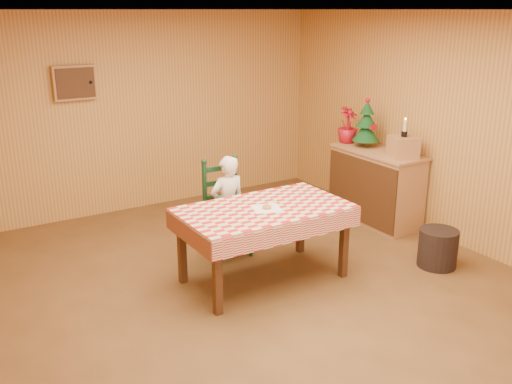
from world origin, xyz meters
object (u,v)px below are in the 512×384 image
(storage_bin, at_px, (438,248))
(dining_table, at_px, (264,215))
(ladder_chair, at_px, (225,210))
(seated_child, at_px, (228,206))
(crate, at_px, (403,147))
(christmas_tree, at_px, (366,125))
(shelf_unit, at_px, (376,186))

(storage_bin, bearing_deg, dining_table, 157.77)
(ladder_chair, xyz_separation_m, seated_child, (-0.00, -0.06, 0.06))
(dining_table, xyz_separation_m, crate, (2.11, 0.26, 0.37))
(ladder_chair, height_order, seated_child, seated_child)
(seated_child, bearing_deg, crate, 167.31)
(crate, distance_m, christmas_tree, 0.67)
(dining_table, relative_size, shelf_unit, 1.34)
(ladder_chair, bearing_deg, christmas_tree, 3.20)
(ladder_chair, height_order, shelf_unit, ladder_chair)
(dining_table, xyz_separation_m, ladder_chair, (0.00, 0.79, -0.18))
(seated_child, distance_m, shelf_unit, 2.10)
(ladder_chair, relative_size, storage_bin, 2.66)
(ladder_chair, relative_size, christmas_tree, 1.74)
(dining_table, distance_m, seated_child, 0.74)
(ladder_chair, xyz_separation_m, crate, (2.11, -0.53, 0.55))
(dining_table, distance_m, crate, 2.15)
(dining_table, height_order, christmas_tree, christmas_tree)
(shelf_unit, bearing_deg, storage_bin, -105.30)
(seated_child, bearing_deg, dining_table, 90.00)
(crate, bearing_deg, seated_child, 167.31)
(seated_child, bearing_deg, christmas_tree, -175.26)
(dining_table, bearing_deg, shelf_unit, 17.33)
(shelf_unit, bearing_deg, christmas_tree, 88.02)
(crate, bearing_deg, shelf_unit, 91.23)
(christmas_tree, bearing_deg, crate, -90.00)
(christmas_tree, bearing_deg, storage_bin, -103.31)
(dining_table, height_order, ladder_chair, ladder_chair)
(ladder_chair, xyz_separation_m, shelf_unit, (2.10, -0.13, -0.04))
(crate, height_order, christmas_tree, christmas_tree)
(shelf_unit, relative_size, crate, 4.13)
(christmas_tree, xyz_separation_m, storage_bin, (-0.38, -1.61, -1.01))
(christmas_tree, bearing_deg, shelf_unit, -91.98)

